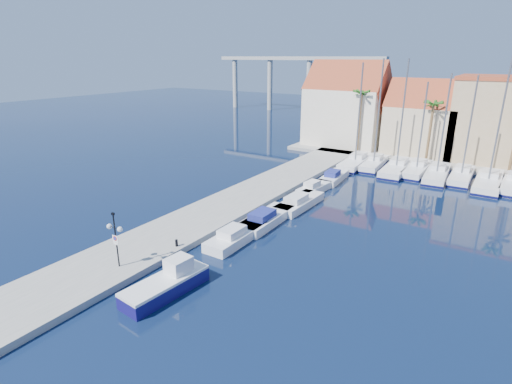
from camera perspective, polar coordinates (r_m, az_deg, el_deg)
ground at (r=25.91m, az=-5.81°, el=-15.15°), size 260.00×260.00×0.00m
quay_west at (r=40.27m, az=-3.80°, el=-1.86°), size 6.00×77.00×0.50m
shore_north at (r=66.15m, az=29.13°, el=4.02°), size 54.00×16.00×0.50m
lamp_post at (r=28.86m, az=-19.50°, el=-5.34°), size 1.37×0.44×4.05m
bollard at (r=31.67m, az=-11.28°, el=-7.16°), size 0.21×0.21×0.54m
fishing_boat at (r=26.78m, az=-12.52°, el=-12.59°), size 2.47×6.04×2.06m
motorboat_west_0 at (r=32.92m, az=-2.88°, el=-6.25°), size 2.09×6.48×1.40m
motorboat_west_1 at (r=36.23m, az=1.39°, el=-3.81°), size 2.40×7.11×1.40m
motorboat_west_2 at (r=40.42m, az=6.13°, el=-1.47°), size 2.39×6.94×1.40m
motorboat_west_3 at (r=45.02m, az=8.29°, el=0.58°), size 2.12×5.39×1.40m
motorboat_west_4 at (r=49.62m, az=11.03°, el=2.15°), size 2.40×6.31×1.40m
sailboat_0 at (r=57.36m, az=14.14°, el=4.28°), size 2.92×9.66×13.71m
sailboat_1 at (r=57.00m, az=16.56°, el=4.02°), size 2.73×8.37×14.23m
sailboat_2 at (r=55.82m, az=19.53°, el=3.36°), size 3.05×10.16×14.24m
sailboat_3 at (r=55.98m, az=22.06°, el=3.09°), size 2.33×8.79×11.55m
sailboat_4 at (r=54.79m, az=24.45°, el=2.46°), size 3.08×9.47×12.65m
sailboat_5 at (r=55.23m, az=27.31°, el=2.17°), size 2.46×8.73×12.49m
sailboat_6 at (r=54.24m, az=30.28°, el=1.41°), size 2.69×10.14×14.65m
building_0 at (r=68.28m, az=12.82°, el=11.69°), size 12.30×9.00×13.50m
building_1 at (r=65.23m, az=22.74°, el=9.31°), size 10.30×8.00×11.00m
building_2 at (r=65.02m, az=32.60°, el=8.67°), size 14.20×10.20×11.50m
palm_0 at (r=62.00m, az=14.83°, el=13.24°), size 2.60×2.60×10.15m
palm_1 at (r=59.65m, az=24.01°, el=11.16°), size 2.60×2.60×9.15m
viaduct at (r=111.88m, az=5.18°, el=16.58°), size 48.00×2.20×14.45m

